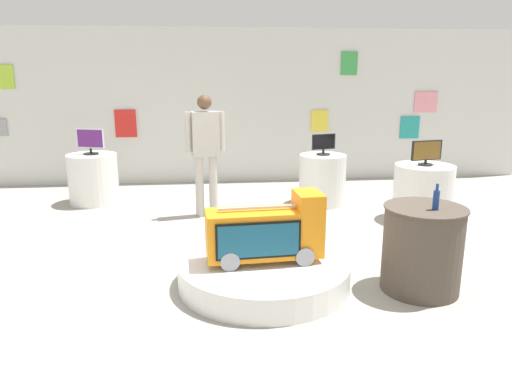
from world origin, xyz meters
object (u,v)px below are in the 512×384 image
tv_on_right_rear (324,144)px  bottle_on_side_table (436,199)px  novelty_firetruck_tv (267,233)px  tv_on_left_rear (90,141)px  display_pedestal_center_rear (423,193)px  display_pedestal_left_rear (93,179)px  side_table_round (422,248)px  main_display_pedestal (264,272)px  display_pedestal_right_rear (322,179)px  tv_on_center_rear (427,152)px  shopper_browsing_near_truck (205,146)px

tv_on_right_rear → bottle_on_side_table: bearing=-85.4°
tv_on_right_rear → novelty_firetruck_tv: bearing=-113.2°
tv_on_left_rear → display_pedestal_center_rear: 5.03m
novelty_firetruck_tv → tv_on_right_rear: size_ratio=2.96×
display_pedestal_left_rear → side_table_round: size_ratio=0.95×
display_pedestal_left_rear → tv_on_right_rear: bearing=-6.6°
side_table_round → main_display_pedestal: bearing=169.8°
tv_on_left_rear → display_pedestal_right_rear: size_ratio=0.57×
display_pedestal_center_rear → main_display_pedestal: bearing=-142.4°
novelty_firetruck_tv → side_table_round: 1.47m
display_pedestal_right_rear → tv_on_right_rear: tv_on_right_rear is taller
main_display_pedestal → tv_on_center_rear: bearing=37.5°
main_display_pedestal → tv_on_center_rear: (2.46, 1.89, 0.84)m
tv_on_right_rear → bottle_on_side_table: 3.23m
side_table_round → bottle_on_side_table: (0.04, -0.10, 0.50)m
main_display_pedestal → tv_on_center_rear: size_ratio=3.65×
tv_on_right_rear → bottle_on_side_table: tv_on_right_rear is taller
shopper_browsing_near_truck → display_pedestal_left_rear: bearing=153.7°
display_pedestal_left_rear → tv_on_left_rear: size_ratio=1.75×
display_pedestal_left_rear → side_table_round: bearing=-42.9°
display_pedestal_right_rear → display_pedestal_left_rear: bearing=173.5°
side_table_round → novelty_firetruck_tv: bearing=169.8°
display_pedestal_center_rear → display_pedestal_right_rear: 1.55m
novelty_firetruck_tv → bottle_on_side_table: (1.49, -0.36, 0.39)m
side_table_round → display_pedestal_left_rear: bearing=137.1°
display_pedestal_right_rear → shopper_browsing_near_truck: bearing=-165.4°
main_display_pedestal → display_pedestal_right_rear: size_ratio=2.14×
side_table_round → tv_on_right_rear: bearing=93.9°
novelty_firetruck_tv → tv_on_center_rear: (2.43, 1.89, 0.44)m
main_display_pedestal → tv_on_right_rear: bearing=66.4°
novelty_firetruck_tv → tv_on_left_rear: (-2.37, 3.28, 0.47)m
display_pedestal_left_rear → display_pedestal_right_rear: size_ratio=1.00×
bottle_on_side_table → shopper_browsing_near_truck: size_ratio=0.14×
display_pedestal_right_rear → tv_on_right_rear: 0.56m
display_pedestal_right_rear → tv_on_center_rear: bearing=-39.1°
tv_on_center_rear → display_pedestal_right_rear: tv_on_center_rear is taller
main_display_pedestal → display_pedestal_center_rear: display_pedestal_center_rear is taller
novelty_firetruck_tv → display_pedestal_center_rear: novelty_firetruck_tv is taller
main_display_pedestal → tv_on_right_rear: size_ratio=4.38×
bottle_on_side_table → shopper_browsing_near_truck: 3.44m
display_pedestal_left_rear → tv_on_right_rear: (3.60, -0.42, 0.56)m
display_pedestal_left_rear → display_pedestal_right_rear: 3.62m
display_pedestal_left_rear → tv_on_right_rear: tv_on_right_rear is taller
main_display_pedestal → shopper_browsing_near_truck: bearing=103.1°
tv_on_left_rear → bottle_on_side_table: size_ratio=1.86×
tv_on_center_rear → bottle_on_side_table: bearing=-112.8°
novelty_firetruck_tv → display_pedestal_right_rear: novelty_firetruck_tv is taller
novelty_firetruck_tv → shopper_browsing_near_truck: shopper_browsing_near_truck is taller
tv_on_center_rear → tv_on_right_rear: (-1.20, 0.97, -0.01)m
display_pedestal_left_rear → display_pedestal_center_rear: 5.00m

